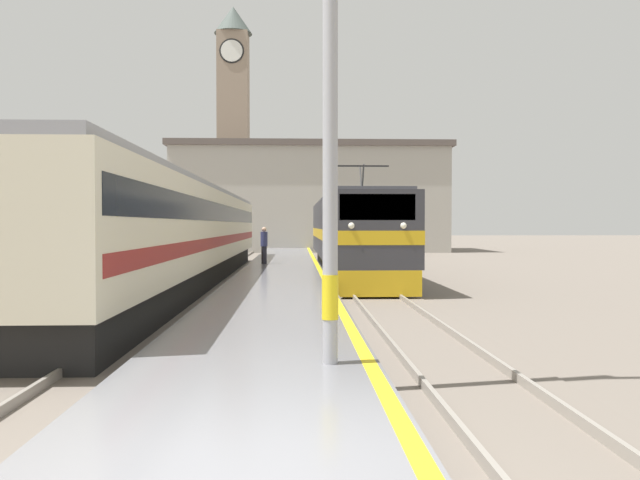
{
  "coord_description": "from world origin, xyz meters",
  "views": [
    {
      "loc": [
        0.59,
        -4.72,
        2.29
      ],
      "look_at": [
        1.49,
        18.53,
        1.73
      ],
      "focal_mm": 35.0,
      "sensor_mm": 36.0,
      "label": 1
    }
  ],
  "objects_px": {
    "locomotive_train": "(351,235)",
    "clock_tower": "(233,121)",
    "person_on_platform": "(264,244)",
    "catenary_mast": "(338,40)",
    "passenger_train": "(186,232)"
  },
  "relations": [
    {
      "from": "catenary_mast",
      "to": "clock_tower",
      "type": "bearing_deg",
      "value": 97.09
    },
    {
      "from": "locomotive_train",
      "to": "clock_tower",
      "type": "bearing_deg",
      "value": 103.87
    },
    {
      "from": "locomotive_train",
      "to": "catenary_mast",
      "type": "relative_size",
      "value": 2.13
    },
    {
      "from": "passenger_train",
      "to": "catenary_mast",
      "type": "bearing_deg",
      "value": -73.16
    },
    {
      "from": "locomotive_train",
      "to": "passenger_train",
      "type": "height_order",
      "value": "locomotive_train"
    },
    {
      "from": "passenger_train",
      "to": "person_on_platform",
      "type": "height_order",
      "value": "passenger_train"
    },
    {
      "from": "passenger_train",
      "to": "person_on_platform",
      "type": "bearing_deg",
      "value": 65.65
    },
    {
      "from": "person_on_platform",
      "to": "clock_tower",
      "type": "bearing_deg",
      "value": 98.12
    },
    {
      "from": "passenger_train",
      "to": "clock_tower",
      "type": "relative_size",
      "value": 1.27
    },
    {
      "from": "person_on_platform",
      "to": "locomotive_train",
      "type": "bearing_deg",
      "value": -28.95
    },
    {
      "from": "locomotive_train",
      "to": "catenary_mast",
      "type": "bearing_deg",
      "value": -95.61
    },
    {
      "from": "person_on_platform",
      "to": "catenary_mast",
      "type": "bearing_deg",
      "value": -84.49
    },
    {
      "from": "person_on_platform",
      "to": "clock_tower",
      "type": "height_order",
      "value": "clock_tower"
    },
    {
      "from": "catenary_mast",
      "to": "person_on_platform",
      "type": "bearing_deg",
      "value": 95.51
    },
    {
      "from": "locomotive_train",
      "to": "clock_tower",
      "type": "relative_size",
      "value": 0.75
    }
  ]
}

